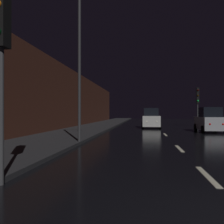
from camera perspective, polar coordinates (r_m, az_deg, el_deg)
name	(u,v)px	position (r m, az deg, el deg)	size (l,w,h in m)	color
ground	(158,128)	(28.43, 10.54, -3.57)	(26.71, 84.00, 0.02)	black
sidewalk_left	(96,127)	(28.90, -3.79, -3.35)	(4.40, 84.00, 0.15)	#28282B
building_facade_left	(64,98)	(26.15, -10.86, 3.15)	(0.80, 63.00, 6.38)	#472319
lane_centerline	(177,146)	(12.91, 14.70, -7.60)	(0.16, 14.71, 0.01)	beige
traffic_light_far_right	(198,99)	(31.68, 19.06, 2.94)	(0.31, 0.46, 4.69)	#38383A
traffic_light_near_left	(1,25)	(6.62, -24.15, 17.78)	(0.32, 0.46, 5.09)	#38383A
streetlamp_overhead	(87,45)	(13.72, -5.72, 15.09)	(1.70, 0.44, 8.12)	#2D2D30
car_approaching_headlights	(151,119)	(27.64, 8.93, -1.57)	(2.00, 4.34, 2.18)	silver
car_parked_right_far	(210,121)	(23.19, 21.47, -1.88)	(1.97, 4.26, 2.15)	#A5A8AD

